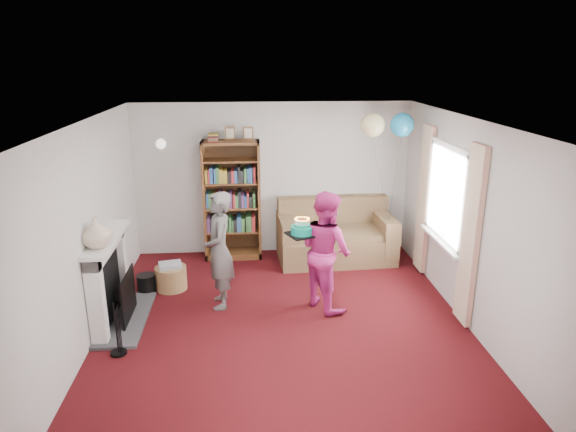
{
  "coord_description": "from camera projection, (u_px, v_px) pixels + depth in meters",
  "views": [
    {
      "loc": [
        -0.41,
        -5.74,
        3.19
      ],
      "look_at": [
        0.1,
        0.6,
        1.2
      ],
      "focal_mm": 32.0,
      "sensor_mm": 36.0,
      "label": 1
    }
  ],
  "objects": [
    {
      "name": "wall_right",
      "position": [
        469.0,
        223.0,
        6.24
      ],
      "size": [
        0.02,
        5.0,
        2.5
      ],
      "primitive_type": "cube",
      "color": "silver",
      "rests_on": "ground"
    },
    {
      "name": "balloons",
      "position": [
        387.0,
        125.0,
        7.52
      ],
      "size": [
        0.79,
        0.35,
        1.71
      ],
      "color": "#3F3F3F",
      "rests_on": "ground"
    },
    {
      "name": "fireplace",
      "position": [
        114.0,
        284.0,
        6.31
      ],
      "size": [
        0.55,
        1.8,
        1.12
      ],
      "color": "#3F3F42",
      "rests_on": "ground"
    },
    {
      "name": "window_bay",
      "position": [
        446.0,
        212.0,
        6.82
      ],
      "size": [
        0.14,
        2.02,
        2.2
      ],
      "color": "white",
      "rests_on": "ground"
    },
    {
      "name": "wall_sconce",
      "position": [
        161.0,
        144.0,
        8.0
      ],
      "size": [
        0.16,
        0.23,
        0.16
      ],
      "color": "gold",
      "rests_on": "ground"
    },
    {
      "name": "bookcase",
      "position": [
        232.0,
        201.0,
        8.3
      ],
      "size": [
        0.91,
        0.42,
        2.14
      ],
      "color": "#472B14",
      "rests_on": "ground"
    },
    {
      "name": "wall_back",
      "position": [
        273.0,
        179.0,
        8.46
      ],
      "size": [
        4.5,
        0.02,
        2.5
      ],
      "primitive_type": "cube",
      "color": "silver",
      "rests_on": "ground"
    },
    {
      "name": "wicker_basket",
      "position": [
        171.0,
        277.0,
        7.3
      ],
      "size": [
        0.44,
        0.44,
        0.39
      ],
      "rotation": [
        0.0,
        0.0,
        0.23
      ],
      "color": "#9A7C47",
      "rests_on": "ground"
    },
    {
      "name": "person_striped",
      "position": [
        219.0,
        250.0,
        6.65
      ],
      "size": [
        0.42,
        0.6,
        1.56
      ],
      "primitive_type": "imported",
      "rotation": [
        0.0,
        0.0,
        -1.49
      ],
      "color": "black",
      "rests_on": "ground"
    },
    {
      "name": "birthday_cake",
      "position": [
        302.0,
        230.0,
        6.47
      ],
      "size": [
        0.34,
        0.34,
        0.22
      ],
      "rotation": [
        0.0,
        0.0,
        0.4
      ],
      "color": "black",
      "rests_on": "ground"
    },
    {
      "name": "ground",
      "position": [
        284.0,
        322.0,
        6.44
      ],
      "size": [
        5.0,
        5.0,
        0.0
      ],
      "primitive_type": "plane",
      "color": "#350807",
      "rests_on": "ground"
    },
    {
      "name": "ceiling",
      "position": [
        283.0,
        121.0,
        5.69
      ],
      "size": [
        4.5,
        5.0,
        0.01
      ],
      "primitive_type": "cube",
      "color": "white",
      "rests_on": "wall_back"
    },
    {
      "name": "sofa",
      "position": [
        335.0,
        237.0,
        8.39
      ],
      "size": [
        1.83,
        0.97,
        0.97
      ],
      "rotation": [
        0.0,
        0.0,
        0.05
      ],
      "color": "brown",
      "rests_on": "ground"
    },
    {
      "name": "mantel_vase",
      "position": [
        96.0,
        232.0,
        5.75
      ],
      "size": [
        0.43,
        0.43,
        0.35
      ],
      "primitive_type": "imported",
      "rotation": [
        0.0,
        0.0,
        -0.35
      ],
      "color": "beige",
      "rests_on": "fireplace"
    },
    {
      "name": "wall_left",
      "position": [
        88.0,
        232.0,
        5.9
      ],
      "size": [
        0.02,
        5.0,
        2.5
      ],
      "primitive_type": "cube",
      "color": "silver",
      "rests_on": "ground"
    },
    {
      "name": "person_magenta",
      "position": [
        326.0,
        250.0,
        6.64
      ],
      "size": [
        0.89,
        0.96,
        1.57
      ],
      "primitive_type": "imported",
      "rotation": [
        0.0,
        0.0,
        2.09
      ],
      "color": "#BD2574",
      "rests_on": "ground"
    }
  ]
}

